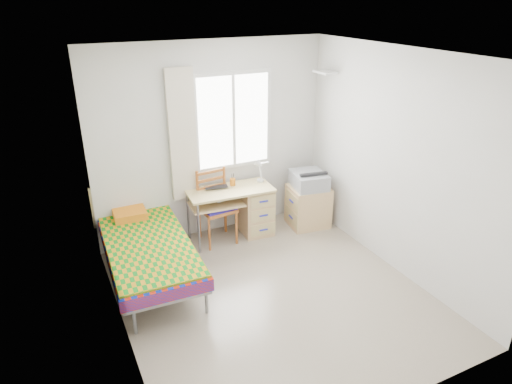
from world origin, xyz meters
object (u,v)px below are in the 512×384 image
cabinet (308,206)px  printer (309,179)px  desk (250,207)px  chair (216,202)px  bed (146,245)px

cabinet → printer: bearing=88.2°
desk → cabinet: 0.86m
chair → bed: bearing=-161.8°
chair → cabinet: chair is taller
desk → chair: 0.52m
printer → desk: bearing=-179.8°
bed → printer: bearing=9.7°
cabinet → bed: bearing=-166.1°
chair → cabinet: 1.37m
bed → cabinet: (2.39, 0.29, -0.12)m
chair → cabinet: bearing=-13.4°
desk → printer: size_ratio=2.02×
printer → cabinet: bearing=-89.1°
cabinet → printer: printer is taller
desk → cabinet: desk is taller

